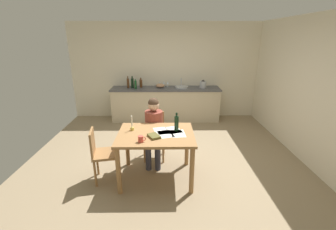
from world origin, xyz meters
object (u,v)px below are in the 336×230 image
bottle_oil (128,83)px  bottle_sauce (141,83)px  sink_unit (181,87)px  wine_glass_by_kettle (164,83)px  coffee_mug (141,139)px  mixing_bowl (160,86)px  stovetop_kettle (203,84)px  chair_side_empty (102,153)px  chair_at_table (154,133)px  wine_glass_back_left (159,83)px  wine_glass_near_sink (168,83)px  book_magazine (154,136)px  bottle_vinegar (132,83)px  person_seated (153,127)px  dining_table (156,140)px  bottle_wine_red (135,85)px  wine_bottle_on_table (176,123)px  candlestick (132,126)px

bottle_oil → bottle_sauce: bottle_oil is taller
sink_unit → wine_glass_by_kettle: sink_unit is taller
coffee_mug → wine_glass_by_kettle: bearing=84.7°
mixing_bowl → stovetop_kettle: size_ratio=1.07×
bottle_oil → chair_side_empty: bearing=-89.9°
chair_at_table → chair_side_empty: (-0.79, -0.75, -0.00)m
coffee_mug → sink_unit: sink_unit is taller
wine_glass_by_kettle → wine_glass_back_left: same height
bottle_oil → wine_glass_by_kettle: bottle_oil is taller
bottle_oil → wine_glass_near_sink: (1.07, 0.13, -0.02)m
book_magazine → bottle_vinegar: bottle_vinegar is taller
person_seated → wine_glass_back_left: (0.05, 2.41, 0.33)m
bottle_sauce → mixing_bowl: size_ratio=1.09×
coffee_mug → bottle_oil: bottle_oil is taller
dining_table → book_magazine: bearing=-98.4°
dining_table → bottle_sauce: (-0.52, 2.90, 0.34)m
bottle_vinegar → person_seated: bearing=-73.5°
person_seated → book_magazine: bearing=-86.6°
bottle_wine_red → stovetop_kettle: bearing=3.1°
bottle_sauce → wine_glass_near_sink: size_ratio=1.67×
chair_side_empty → bottle_wine_red: bearing=85.7°
chair_side_empty → wine_bottle_on_table: 1.26m
wine_glass_near_sink → wine_glass_by_kettle: size_ratio=1.00×
chair_side_empty → wine_glass_back_left: 3.17m
chair_at_table → bottle_sauce: (-0.46, 2.20, 0.51)m
chair_at_table → person_seated: (-0.00, -0.15, 0.18)m
coffee_mug → mixing_bowl: size_ratio=0.47×
wine_glass_back_left → candlestick: bearing=-97.4°
bottle_oil → wine_glass_by_kettle: 0.97m
mixing_bowl → wine_glass_back_left: (-0.02, 0.09, 0.06)m
book_magazine → wine_bottle_on_table: (0.34, 0.24, 0.11)m
bottle_oil → book_magazine: bearing=-74.3°
chair_at_table → candlestick: size_ratio=3.59×
stovetop_kettle → wine_glass_by_kettle: size_ratio=1.43×
bottle_wine_red → wine_glass_near_sink: bearing=16.2°
stovetop_kettle → bottle_wine_red: bearing=-176.9°
bottle_vinegar → wine_glass_by_kettle: 0.85m
mixing_bowl → bottle_wine_red: bearing=-166.3°
person_seated → bottle_wine_red: (-0.58, 2.16, 0.33)m
candlestick → book_magazine: candlestick is taller
mixing_bowl → wine_glass_by_kettle: (0.09, 0.09, 0.06)m
stovetop_kettle → wine_glass_back_left: size_ratio=1.43×
bottle_wine_red → candlestick: bearing=-84.3°
book_magazine → wine_bottle_on_table: wine_bottle_on_table is taller
candlestick → bottle_sauce: 2.78m
wine_bottle_on_table → mixing_bowl: 2.79m
person_seated → chair_side_empty: (-0.79, -0.60, -0.19)m
stovetop_kettle → book_magazine: bearing=-111.9°
coffee_mug → book_magazine: bearing=41.6°
dining_table → stovetop_kettle: 3.06m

